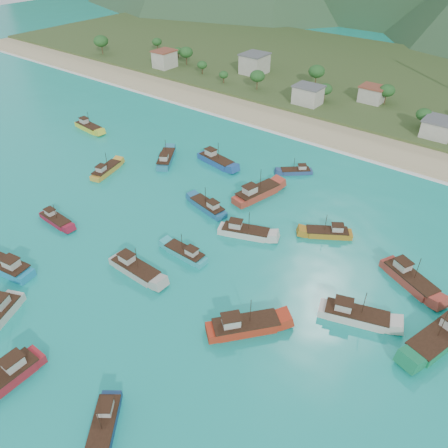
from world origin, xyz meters
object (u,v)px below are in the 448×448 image
Objects in this scene: boat_16 at (355,316)px; boat_22 at (244,326)px; boat_13 at (106,171)px; boat_15 at (185,254)px; boat_2 at (6,267)px; boat_30 at (245,232)px; boat_18 at (135,269)px; boat_28 at (257,193)px; boat_9 at (89,127)px; boat_24 at (216,161)px; boat_5 at (409,279)px; boat_6 at (56,220)px; boat_8 at (3,381)px; boat_14 at (208,207)px; boat_4 at (166,159)px; boat_1 at (328,233)px; boat_0 at (104,427)px; boat_11 at (296,172)px; boat_23 at (440,338)px.

boat_22 is (-13.31, -13.18, 0.05)m from boat_16.
boat_13 is 1.10× the size of boat_15.
boat_30 is at bearing -48.48° from boat_2.
boat_18 is 0.86× the size of boat_28.
boat_24 is at bearing 103.40° from boat_9.
boat_6 is at bearing -41.21° from boat_5.
boat_28 is at bearing -90.89° from boat_8.
boat_6 is 44.28m from boat_24.
boat_8 is at bearing 6.18° from boat_18.
boat_5 reaches higher than boat_18.
boat_24 is (-12.40, 18.70, 0.16)m from boat_14.
boat_8 reaches higher than boat_9.
boat_4 is 70.74m from boat_8.
boat_24 is (-57.02, 14.91, -0.01)m from boat_5.
boat_1 is 20.82m from boat_28.
boat_30 is (24.66, -21.46, -0.08)m from boat_24.
boat_24 is (-19.36, 34.27, 0.24)m from boat_15.
boat_30 is at bearing -52.73° from boat_28.
boat_0 is 75.84m from boat_24.
boat_5 reaches higher than boat_6.
boat_2 is 58.37m from boat_24.
boat_6 is at bearing -4.91° from boat_24.
boat_22 reaches higher than boat_24.
boat_2 reaches higher than boat_24.
boat_15 is at bearing -32.14° from boat_13.
boat_1 is at bearing -75.76° from boat_5.
boat_8 is (-16.88, -4.44, 0.24)m from boat_0.
boat_14 is at bearing -123.93° from boat_30.
boat_22 is (50.45, 0.42, 0.32)m from boat_6.
boat_15 is at bearing -92.96° from boat_8.
boat_9 is at bearing 61.42° from boat_11.
boat_5 reaches higher than boat_30.
boat_11 is at bearing 23.31° from boat_13.
boat_16 is 13.08m from boat_23.
boat_9 is (-84.25, 4.38, 0.13)m from boat_1.
boat_28 is at bearing 47.32° from boat_1.
boat_18 is (34.66, -22.12, 0.15)m from boat_13.
boat_2 is 77.46m from boat_23.
boat_5 is at bearing -38.82° from boat_4.
boat_18 is at bearing 156.21° from boat_15.
boat_30 is at bearing -13.92° from boat_13.
boat_22 reaches higher than boat_18.
boat_8 is 74.07m from boat_24.
boat_28 is at bearing 77.58° from boat_24.
boat_11 is 15.84m from boat_28.
boat_5 is 44.78m from boat_14.
boat_14 is at bearing -58.75° from boat_5.
boat_1 is 50.25m from boat_4.
boat_28 is (-34.63, 22.03, 0.12)m from boat_16.
boat_1 is 0.78× the size of boat_2.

